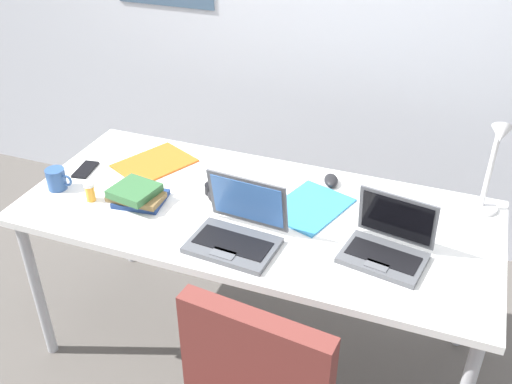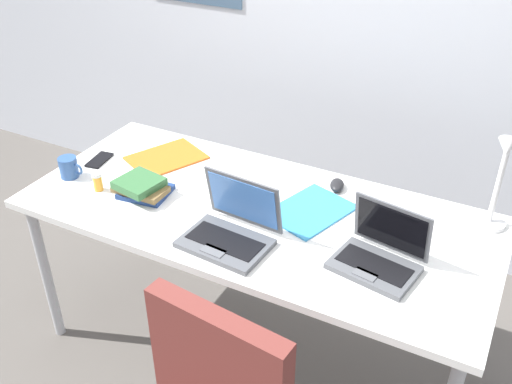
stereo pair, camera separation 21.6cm
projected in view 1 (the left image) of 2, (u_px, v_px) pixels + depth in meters
ground_plane at (256, 346)px, 2.61m from camera, size 12.00×12.00×0.00m
desk at (256, 222)px, 2.24m from camera, size 1.80×0.80×0.74m
desk_lamp at (491, 168)px, 2.08m from camera, size 0.12×0.18×0.40m
laptop_near_lamp at (237, 231)px, 2.02m from camera, size 0.32×0.27×0.22m
laptop_front_left at (387, 245)px, 1.95m from camera, size 0.30×0.26×0.21m
computer_mouse at (331, 180)px, 2.36m from camera, size 0.08×0.11×0.03m
cell_phone at (85, 170)px, 2.46m from camera, size 0.08×0.14×0.01m
headphones at (230, 193)px, 2.28m from camera, size 0.21×0.18×0.04m
pill_bottle at (90, 191)px, 2.24m from camera, size 0.04×0.04×0.08m
book_stack at (137, 195)px, 2.23m from camera, size 0.21×0.20×0.07m
paper_folder_front_right at (155, 163)px, 2.50m from camera, size 0.34×0.38×0.01m
paper_folder_center at (310, 207)px, 2.22m from camera, size 0.32×0.37×0.01m
coffee_mug at (57, 179)px, 2.32m from camera, size 0.11×0.08×0.09m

